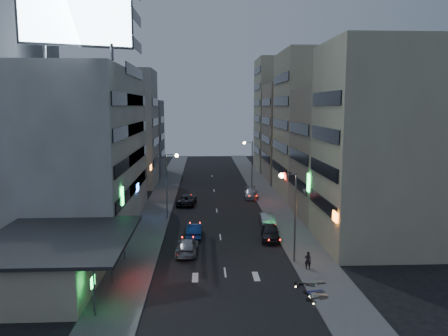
{
  "coord_description": "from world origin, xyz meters",
  "views": [
    {
      "loc": [
        -1.79,
        -31.1,
        13.91
      ],
      "look_at": [
        0.66,
        19.5,
        6.69
      ],
      "focal_mm": 35.0,
      "sensor_mm": 36.0,
      "label": 1
    }
  ],
  "objects": [
    {
      "name": "scooter_blue",
      "position": [
        7.14,
        -0.1,
        0.69
      ],
      "size": [
        0.98,
        1.95,
        1.14
      ],
      "primitive_type": null,
      "rotation": [
        0.0,
        0.0,
        1.77
      ],
      "color": "navy",
      "rests_on": "sidewalk_right"
    },
    {
      "name": "street_lamp_right_near",
      "position": [
        5.9,
        6.0,
        5.36
      ],
      "size": [
        1.6,
        0.44,
        8.02
      ],
      "color": "#595B60",
      "rests_on": "sidewalk_right"
    },
    {
      "name": "far_left_a",
      "position": [
        -15.5,
        45.0,
        10.0
      ],
      "size": [
        11.0,
        10.0,
        20.0
      ],
      "primitive_type": "cube",
      "color": "#B6B7B2",
      "rests_on": "ground"
    },
    {
      "name": "shophouse_far",
      "position": [
        15.0,
        35.0,
        11.0
      ],
      "size": [
        10.0,
        14.0,
        22.0
      ],
      "primitive_type": "cube",
      "color": "#ACA687",
      "rests_on": "ground"
    },
    {
      "name": "shophouse_mid",
      "position": [
        15.5,
        22.0,
        8.0
      ],
      "size": [
        11.0,
        12.0,
        16.0
      ],
      "primitive_type": "cube",
      "color": "gray",
      "rests_on": "ground"
    },
    {
      "name": "parked_car_right_near",
      "position": [
        5.18,
        12.85,
        0.79
      ],
      "size": [
        2.35,
        4.83,
        1.59
      ],
      "primitive_type": "imported",
      "rotation": [
        0.0,
        0.0,
        -0.1
      ],
      "color": "#232428",
      "rests_on": "ground"
    },
    {
      "name": "shophouse_near",
      "position": [
        15.0,
        10.5,
        10.0
      ],
      "size": [
        10.0,
        11.0,
        20.0
      ],
      "primitive_type": "cube",
      "color": "#ACA687",
      "rests_on": "ground"
    },
    {
      "name": "food_court",
      "position": [
        -13.9,
        2.0,
        1.98
      ],
      "size": [
        11.0,
        13.0,
        3.88
      ],
      "color": "#ACA687",
      "rests_on": "ground"
    },
    {
      "name": "parked_car_right_mid",
      "position": [
        5.6,
        17.95,
        0.72
      ],
      "size": [
        1.53,
        4.35,
        1.43
      ],
      "primitive_type": "imported",
      "rotation": [
        0.0,
        0.0,
        0.0
      ],
      "color": "#AAABB2",
      "rests_on": "ground"
    },
    {
      "name": "person",
      "position": [
        7.07,
        4.13,
        0.89
      ],
      "size": [
        0.59,
        0.41,
        1.54
      ],
      "primitive_type": "imported",
      "rotation": [
        0.0,
        0.0,
        3.07
      ],
      "color": "black",
      "rests_on": "sidewalk_right"
    },
    {
      "name": "street_lamp_left",
      "position": [
        -5.9,
        22.0,
        5.36
      ],
      "size": [
        1.6,
        0.44,
        8.02
      ],
      "color": "#595B60",
      "rests_on": "sidewalk_left"
    },
    {
      "name": "scooter_black_a",
      "position": [
        6.97,
        -1.18,
        0.68
      ],
      "size": [
        1.22,
        1.94,
        1.12
      ],
      "primitive_type": null,
      "rotation": [
        0.0,
        0.0,
        1.93
      ],
      "color": "black",
      "rests_on": "sidewalk_right"
    },
    {
      "name": "ground",
      "position": [
        0.0,
        0.0,
        0.0
      ],
      "size": [
        180.0,
        180.0,
        0.0
      ],
      "primitive_type": "plane",
      "color": "black",
      "rests_on": "ground"
    },
    {
      "name": "scooter_silver_b",
      "position": [
        7.61,
        1.49,
        0.72
      ],
      "size": [
        1.08,
        2.06,
        1.2
      ],
      "primitive_type": null,
      "rotation": [
        0.0,
        0.0,
        1.8
      ],
      "color": "#AAABB2",
      "rests_on": "sidewalk_right"
    },
    {
      "name": "far_right_a",
      "position": [
        15.5,
        50.0,
        9.0
      ],
      "size": [
        11.0,
        12.0,
        18.0
      ],
      "primitive_type": "cube",
      "color": "gray",
      "rests_on": "ground"
    },
    {
      "name": "scooter_black_b",
      "position": [
        6.89,
        0.92,
        0.73
      ],
      "size": [
        1.28,
        2.12,
        1.23
      ],
      "primitive_type": null,
      "rotation": [
        0.0,
        0.0,
        1.24
      ],
      "color": "black",
      "rests_on": "sidewalk_right"
    },
    {
      "name": "scooter_silver_a",
      "position": [
        7.32,
        -0.99,
        0.69
      ],
      "size": [
        0.94,
        1.94,
        1.14
      ],
      "primitive_type": null,
      "rotation": [
        0.0,
        0.0,
        1.39
      ],
      "color": "silver",
      "rests_on": "sidewalk_right"
    },
    {
      "name": "parked_car_left",
      "position": [
        -4.17,
        29.76,
        0.74
      ],
      "size": [
        2.93,
        5.55,
        1.49
      ],
      "primitive_type": "imported",
      "rotation": [
        0.0,
        0.0,
        3.05
      ],
      "color": "#26262B",
      "rests_on": "ground"
    },
    {
      "name": "road_car_silver",
      "position": [
        -3.38,
        8.98,
        0.69
      ],
      "size": [
        2.19,
        4.87,
        1.39
      ],
      "primitive_type": "imported",
      "rotation": [
        0.0,
        0.0,
        3.09
      ],
      "color": "#A9ABB2",
      "rests_on": "ground"
    },
    {
      "name": "sidewalk_right",
      "position": [
        8.0,
        30.0,
        0.06
      ],
      "size": [
        4.0,
        120.0,
        0.12
      ],
      "primitive_type": "cube",
      "color": "#4C4C4F",
      "rests_on": "ground"
    },
    {
      "name": "parked_car_right_far",
      "position": [
        5.5,
        33.8,
        0.71
      ],
      "size": [
        2.26,
        4.97,
        1.41
      ],
      "primitive_type": "imported",
      "rotation": [
        0.0,
        0.0,
        -0.06
      ],
      "color": "#999AA1",
      "rests_on": "ground"
    },
    {
      "name": "billboard",
      "position": [
        -12.99,
        9.97,
        21.66
      ],
      "size": [
        9.52,
        3.75,
        6.2
      ],
      "rotation": [
        0.0,
        0.0,
        0.35
      ],
      "color": "#595B60",
      "rests_on": "white_building"
    },
    {
      "name": "far_right_b",
      "position": [
        16.0,
        64.0,
        12.0
      ],
      "size": [
        12.0,
        12.0,
        24.0
      ],
      "primitive_type": "cube",
      "color": "#ACA687",
      "rests_on": "ground"
    },
    {
      "name": "sidewalk_left",
      "position": [
        -8.0,
        30.0,
        0.06
      ],
      "size": [
        4.0,
        120.0,
        0.12
      ],
      "primitive_type": "cube",
      "color": "#4C4C4F",
      "rests_on": "ground"
    },
    {
      "name": "white_building",
      "position": [
        -17.0,
        20.0,
        9.0
      ],
      "size": [
        14.0,
        24.0,
        18.0
      ],
      "primitive_type": "cube",
      "color": "#B6B7B2",
      "rests_on": "ground"
    },
    {
      "name": "far_left_b",
      "position": [
        -16.0,
        58.0,
        7.5
      ],
      "size": [
        12.0,
        10.0,
        15.0
      ],
      "primitive_type": "cube",
      "color": "gray",
      "rests_on": "ground"
    },
    {
      "name": "street_lamp_right_far",
      "position": [
        5.9,
        40.0,
        5.36
      ],
      "size": [
        1.6,
        0.44,
        8.02
      ],
      "color": "#595B60",
      "rests_on": "sidewalk_right"
    },
    {
      "name": "road_car_blue",
      "position": [
        -2.76,
        14.21,
        0.74
      ],
      "size": [
        1.69,
        4.52,
        1.47
      ],
      "primitive_type": "imported",
      "rotation": [
        0.0,
        0.0,
        3.11
      ],
      "color": "navy",
      "rests_on": "ground"
    }
  ]
}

